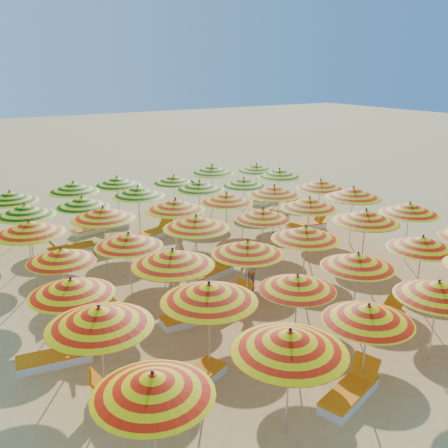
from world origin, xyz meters
The scene contains 58 objects.
ground centered at (0.00, 0.00, 0.00)m, with size 120.00×120.00×0.00m, color #E4B265.
umbrella_0 centered at (-5.91, -6.96, 1.90)m, with size 2.56×2.56×2.16m.
umbrella_1 centered at (-3.36, -7.24, 2.03)m, with size 2.40×2.40×2.30m.
umbrella_2 centered at (-1.01, -6.95, 1.82)m, with size 2.29×2.29×2.06m.
umbrella_3 centered at (1.18, -7.02, 1.86)m, with size 2.48×2.48×2.11m.
umbrella_6 centered at (-5.99, -4.53, 2.02)m, with size 2.41×2.41×2.29m.
umbrella_7 centered at (-3.60, -4.74, 2.04)m, with size 2.33×2.33×2.32m.
umbrella_8 centered at (-1.23, -4.90, 1.78)m, with size 2.28×2.28×2.02m.
umbrella_9 centered at (0.96, -4.73, 1.85)m, with size 2.22×2.22×2.10m.
umbrella_10 centered at (3.47, -4.82, 1.89)m, with size 2.32×2.32×2.15m.
umbrella_12 centered at (-6.01, -2.49, 1.87)m, with size 2.14×2.14×2.13m.
umbrella_13 centered at (-3.38, -2.48, 2.06)m, with size 2.89×2.89×2.34m.
umbrella_14 centered at (-1.08, -2.53, 1.91)m, with size 2.65×2.65×2.17m.
umbrella_15 centered at (1.05, -2.50, 1.96)m, with size 2.67×2.67×2.23m.
umbrella_16 centered at (3.65, -2.46, 2.06)m, with size 2.44×2.44×2.34m.
umbrella_17 centered at (5.97, -2.34, 1.96)m, with size 2.74×2.74×2.22m.
umbrella_18 centered at (-5.62, -0.07, 1.79)m, with size 2.02×2.02×2.04m.
umbrella_19 centered at (-3.67, -0.11, 1.88)m, with size 2.67×2.67×2.14m.
umbrella_20 centered at (-1.35, -0.01, 2.03)m, with size 2.50×2.50×2.30m.
umbrella_21 centered at (1.35, 0.11, 1.85)m, with size 2.58×2.58×2.10m.
umbrella_22 centered at (3.35, -0.01, 1.99)m, with size 2.53×2.53×2.26m.
umbrella_23 centered at (5.64, 0.06, 2.06)m, with size 2.36×2.36×2.34m.
umbrella_24 centered at (-5.99, 2.16, 2.04)m, with size 2.89×2.89×2.31m.
umbrella_25 centered at (-3.55, 2.50, 2.04)m, with size 2.37×2.37×2.32m.
umbrella_26 centered at (-1.00, 2.19, 2.03)m, with size 2.44×2.44×2.30m.
umbrella_27 centered at (1.32, 2.46, 1.92)m, with size 2.30×2.30×2.18m.
umbrella_28 centered at (3.42, 2.21, 1.99)m, with size 2.55×2.55×2.26m.
umbrella_29 centered at (5.89, 2.20, 1.94)m, with size 2.30×2.30×2.20m.
umbrella_30 centered at (-5.70, 4.54, 1.96)m, with size 2.76×2.76×2.23m.
umbrella_31 centered at (-3.60, 4.85, 1.89)m, with size 2.51×2.51×2.14m.
umbrella_32 centered at (-1.32, 4.90, 2.00)m, with size 2.79×2.79×2.27m.
umbrella_33 centered at (1.30, 4.59, 1.98)m, with size 2.77×2.77×2.25m.
umbrella_34 centered at (3.59, 4.66, 1.84)m, with size 2.14×2.14×2.09m.
umbrella_35 centered at (5.64, 4.75, 2.00)m, with size 2.71×2.71×2.27m.
umbrella_36 centered at (-5.81, 6.81, 1.97)m, with size 2.52×2.52×2.23m.
umbrella_37 centered at (-3.32, 6.97, 2.00)m, with size 2.55×2.55×2.27m.
umbrella_38 centered at (-1.35, 7.23, 1.96)m, with size 2.54×2.54×2.22m.
umbrella_39 centered at (1.33, 7.09, 1.77)m, with size 2.30×2.30×2.01m.
umbrella_40 centered at (3.31, 6.97, 2.04)m, with size 2.73×2.73×2.32m.
umbrella_41 centered at (5.91, 6.98, 1.86)m, with size 2.58×2.58×2.11m.
lounger_0 centered at (-1.52, -7.10, 0.15)m, with size 1.83×1.08×0.69m.
lounger_2 centered at (-5.48, -4.59, 0.15)m, with size 1.83×1.08×0.69m.
lounger_3 centered at (-4.19, -5.01, 0.15)m, with size 1.82×1.20×0.69m.
lounger_4 centered at (1.56, -4.98, 0.15)m, with size 1.81×0.87×0.69m.
lounger_6 centered at (-6.51, -2.48, 0.15)m, with size 1.80×0.82×0.69m.
lounger_7 centered at (-2.78, -2.38, 0.15)m, with size 1.76×0.68×0.69m.
lounger_8 centered at (-1.58, -2.33, 0.15)m, with size 1.83×1.04×0.69m.
lounger_9 centered at (-5.12, -0.02, 0.15)m, with size 1.80×0.85×0.69m.
lounger_10 centered at (-0.75, 0.05, 0.15)m, with size 1.83×1.06×0.69m.
lounger_11 centered at (5.39, 2.35, 0.15)m, with size 1.81×0.89×0.69m.
lounger_12 centered at (-4.20, 4.76, 0.15)m, with size 1.73×0.59×0.69m.
lounger_13 centered at (-0.73, 4.84, 0.15)m, with size 1.83×1.08×0.69m.
lounger_14 centered at (6.24, 5.01, 0.15)m, with size 1.83×1.11×0.69m.
lounger_15 centered at (-2.73, 6.77, 0.15)m, with size 1.83×1.09×0.69m.
lounger_16 centered at (-1.94, 7.03, 0.15)m, with size 1.83×1.07×0.69m.
lounger_17 centered at (6.50, 6.80, 0.15)m, with size 1.83×1.14×0.69m.
beachgoer_b centered at (-0.24, -1.41, 0.71)m, with size 0.69×0.54×1.42m, color tan.
beachgoer_a centered at (-1.45, 1.14, 0.77)m, with size 0.56×0.37×1.55m, color tan.
Camera 1 is at (-8.51, -13.37, 6.77)m, focal length 40.00 mm.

